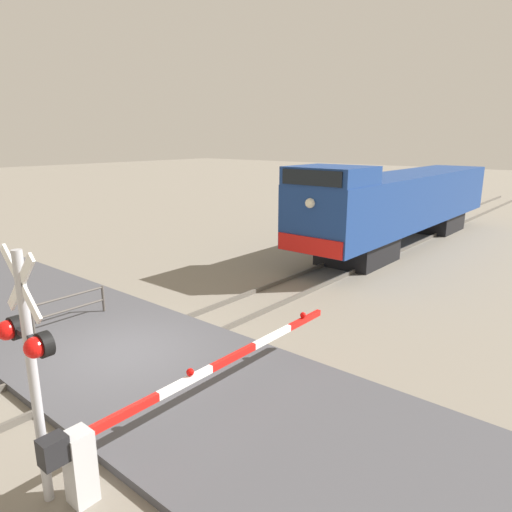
% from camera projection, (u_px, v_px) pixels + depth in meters
% --- Properties ---
extents(ground_plane, '(160.00, 160.00, 0.00)m').
position_uv_depth(ground_plane, '(128.00, 358.00, 11.24)').
color(ground_plane, gray).
extents(rail_track_left, '(0.08, 80.00, 0.15)m').
position_uv_depth(rail_track_left, '(111.00, 347.00, 11.67)').
color(rail_track_left, '#59544C').
rests_on(rail_track_left, ground_plane).
extents(rail_track_right, '(0.08, 80.00, 0.15)m').
position_uv_depth(rail_track_right, '(146.00, 364.00, 10.78)').
color(rail_track_right, '#59544C').
rests_on(rail_track_right, ground_plane).
extents(road_surface, '(36.00, 5.07, 0.16)m').
position_uv_depth(road_surface, '(127.00, 355.00, 11.22)').
color(road_surface, '#47474C').
rests_on(road_surface, ground_plane).
extents(locomotive, '(2.91, 16.98, 4.18)m').
position_uv_depth(locomotive, '(402.00, 202.00, 22.61)').
color(locomotive, black).
rests_on(locomotive, ground_plane).
extents(crossing_signal, '(1.18, 0.33, 3.84)m').
position_uv_depth(crossing_signal, '(28.00, 354.00, 6.25)').
color(crossing_signal, '#ADADB2').
rests_on(crossing_signal, ground_plane).
extents(crossing_gate, '(0.36, 6.90, 1.27)m').
position_uv_depth(crossing_gate, '(138.00, 421.00, 7.39)').
color(crossing_gate, silver).
rests_on(crossing_gate, ground_plane).
extents(guard_railing, '(0.08, 2.18, 0.95)m').
position_uv_depth(guard_railing, '(70.00, 306.00, 12.93)').
color(guard_railing, '#4C4742').
rests_on(guard_railing, ground_plane).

